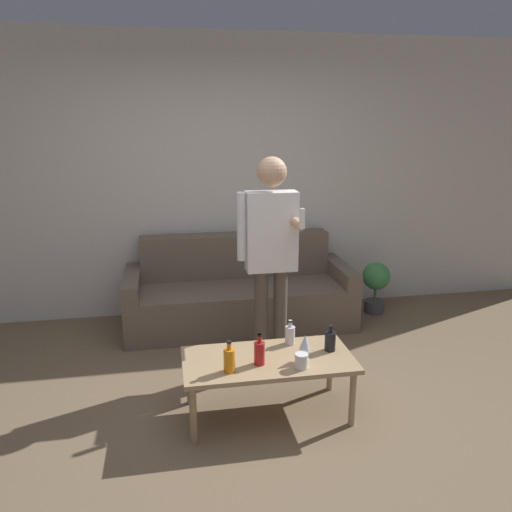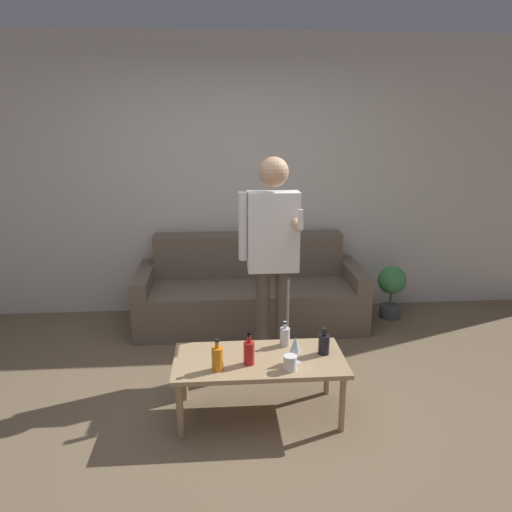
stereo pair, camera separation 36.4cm
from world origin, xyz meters
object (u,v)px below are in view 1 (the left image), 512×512
object	(u,v)px
bottle_orange	(290,334)
person_standing_front	(271,246)
couch	(239,294)
coffee_table	(268,364)

from	to	relation	value
bottle_orange	person_standing_front	world-z (taller)	person_standing_front
couch	bottle_orange	size ratio (longest dim) A/B	12.12
coffee_table	person_standing_front	world-z (taller)	person_standing_front
coffee_table	person_standing_front	distance (m)	0.93
coffee_table	person_standing_front	bearing A→B (deg)	76.97
couch	coffee_table	xyz separation A→B (m)	(-0.04, -1.58, 0.08)
couch	coffee_table	world-z (taller)	couch
bottle_orange	person_standing_front	distance (m)	0.71
person_standing_front	coffee_table	bearing A→B (deg)	-103.03
couch	coffee_table	size ratio (longest dim) A/B	1.90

